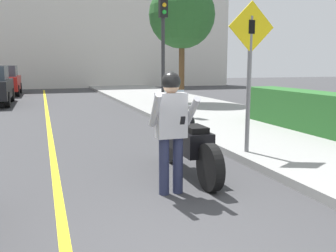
{
  "coord_description": "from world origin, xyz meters",
  "views": [
    {
      "loc": [
        -0.74,
        -2.9,
        1.77
      ],
      "look_at": [
        1.16,
        2.73,
        0.78
      ],
      "focal_mm": 40.0,
      "sensor_mm": 36.0,
      "label": 1
    }
  ],
  "objects_px": {
    "traffic_light": "(163,31)",
    "parked_car_red": "(2,80)",
    "motorcycle": "(188,143)",
    "person_biker": "(171,121)",
    "street_tree": "(182,15)",
    "crossing_sign": "(250,63)"
  },
  "relations": [
    {
      "from": "person_biker",
      "to": "street_tree",
      "type": "relative_size",
      "value": 0.33
    },
    {
      "from": "traffic_light",
      "to": "parked_car_red",
      "type": "height_order",
      "value": "traffic_light"
    },
    {
      "from": "motorcycle",
      "to": "crossing_sign",
      "type": "bearing_deg",
      "value": 22.77
    },
    {
      "from": "traffic_light",
      "to": "street_tree",
      "type": "bearing_deg",
      "value": 59.75
    },
    {
      "from": "motorcycle",
      "to": "person_biker",
      "type": "height_order",
      "value": "person_biker"
    },
    {
      "from": "motorcycle",
      "to": "person_biker",
      "type": "relative_size",
      "value": 1.39
    },
    {
      "from": "traffic_light",
      "to": "street_tree",
      "type": "distance_m",
      "value": 3.79
    },
    {
      "from": "motorcycle",
      "to": "parked_car_red",
      "type": "relative_size",
      "value": 0.55
    },
    {
      "from": "parked_car_red",
      "to": "traffic_light",
      "type": "bearing_deg",
      "value": -62.28
    },
    {
      "from": "crossing_sign",
      "to": "traffic_light",
      "type": "height_order",
      "value": "traffic_light"
    },
    {
      "from": "motorcycle",
      "to": "person_biker",
      "type": "bearing_deg",
      "value": -125.83
    },
    {
      "from": "crossing_sign",
      "to": "parked_car_red",
      "type": "xyz_separation_m",
      "value": [
        -5.7,
        17.22,
        -0.93
      ]
    },
    {
      "from": "crossing_sign",
      "to": "parked_car_red",
      "type": "height_order",
      "value": "crossing_sign"
    },
    {
      "from": "person_biker",
      "to": "traffic_light",
      "type": "xyz_separation_m",
      "value": [
        2.24,
        7.25,
        1.81
      ]
    },
    {
      "from": "person_biker",
      "to": "street_tree",
      "type": "height_order",
      "value": "street_tree"
    },
    {
      "from": "crossing_sign",
      "to": "motorcycle",
      "type": "bearing_deg",
      "value": -157.23
    },
    {
      "from": "traffic_light",
      "to": "street_tree",
      "type": "xyz_separation_m",
      "value": [
        1.85,
        3.17,
        0.94
      ]
    },
    {
      "from": "motorcycle",
      "to": "parked_car_red",
      "type": "bearing_deg",
      "value": 103.48
    },
    {
      "from": "traffic_light",
      "to": "person_biker",
      "type": "bearing_deg",
      "value": -107.13
    },
    {
      "from": "street_tree",
      "to": "motorcycle",
      "type": "bearing_deg",
      "value": -110.08
    },
    {
      "from": "motorcycle",
      "to": "traffic_light",
      "type": "bearing_deg",
      "value": 75.46
    },
    {
      "from": "person_biker",
      "to": "street_tree",
      "type": "bearing_deg",
      "value": 68.61
    }
  ]
}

